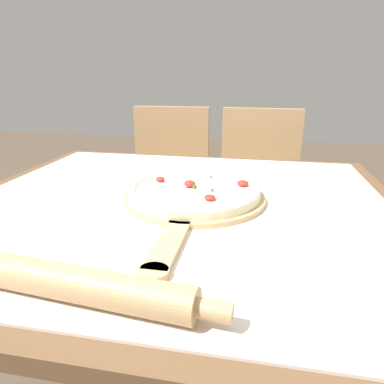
% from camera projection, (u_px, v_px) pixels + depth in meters
% --- Properties ---
extents(dining_table, '(1.10, 1.01, 0.76)m').
position_uv_depth(dining_table, '(176.00, 245.00, 0.88)').
color(dining_table, brown).
rests_on(dining_table, ground_plane).
extents(towel_cloth, '(1.02, 0.93, 0.00)m').
position_uv_depth(towel_cloth, '(175.00, 202.00, 0.84)').
color(towel_cloth, silver).
rests_on(towel_cloth, dining_table).
extents(pizza_peel, '(0.35, 0.55, 0.01)m').
position_uv_depth(pizza_peel, '(193.00, 200.00, 0.83)').
color(pizza_peel, tan).
rests_on(pizza_peel, towel_cloth).
extents(pizza, '(0.33, 0.33, 0.04)m').
position_uv_depth(pizza, '(194.00, 190.00, 0.85)').
color(pizza, beige).
rests_on(pizza, pizza_peel).
extents(rolling_pin, '(0.42, 0.08, 0.05)m').
position_uv_depth(rolling_pin, '(80.00, 285.00, 0.47)').
color(rolling_pin, tan).
rests_on(rolling_pin, towel_cloth).
extents(chair_left, '(0.42, 0.42, 0.91)m').
position_uv_depth(chair_left, '(169.00, 185.00, 1.74)').
color(chair_left, tan).
rests_on(chair_left, ground_plane).
extents(chair_right, '(0.41, 0.41, 0.91)m').
position_uv_depth(chair_right, '(258.00, 190.00, 1.66)').
color(chair_right, tan).
rests_on(chair_right, ground_plane).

